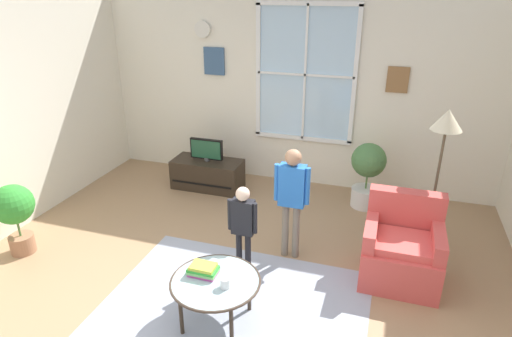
{
  "coord_description": "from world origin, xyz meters",
  "views": [
    {
      "loc": [
        1.36,
        -2.94,
        2.82
      ],
      "look_at": [
        0.1,
        0.99,
        1.05
      ],
      "focal_mm": 30.33,
      "sensor_mm": 36.0,
      "label": 1
    }
  ],
  "objects_px": {
    "person_blue_shirt": "(292,192)",
    "armchair": "(401,250)",
    "television": "(206,149)",
    "coffee_table": "(215,283)",
    "potted_plant_by_window": "(368,171)",
    "book_stack": "(203,270)",
    "potted_plant_corner": "(14,210)",
    "tv_stand": "(208,174)",
    "cup": "(225,283)",
    "remote_near_books": "(212,267)",
    "floor_lamp": "(445,135)",
    "person_black_shirt": "(243,222)"
  },
  "relations": [
    {
      "from": "armchair",
      "to": "potted_plant_by_window",
      "type": "xyz_separation_m",
      "value": [
        -0.47,
        1.49,
        0.2
      ]
    },
    {
      "from": "coffee_table",
      "to": "person_black_shirt",
      "type": "bearing_deg",
      "value": 89.32
    },
    {
      "from": "person_black_shirt",
      "to": "potted_plant_corner",
      "type": "bearing_deg",
      "value": -172.07
    },
    {
      "from": "person_black_shirt",
      "to": "potted_plant_by_window",
      "type": "height_order",
      "value": "person_black_shirt"
    },
    {
      "from": "cup",
      "to": "potted_plant_corner",
      "type": "distance_m",
      "value": 2.68
    },
    {
      "from": "potted_plant_corner",
      "to": "potted_plant_by_window",
      "type": "bearing_deg",
      "value": 32.85
    },
    {
      "from": "cup",
      "to": "person_black_shirt",
      "type": "distance_m",
      "value": 0.79
    },
    {
      "from": "person_blue_shirt",
      "to": "potted_plant_corner",
      "type": "xyz_separation_m",
      "value": [
        -2.91,
        -0.86,
        -0.27
      ]
    },
    {
      "from": "person_blue_shirt",
      "to": "remote_near_books",
      "type": "bearing_deg",
      "value": -114.35
    },
    {
      "from": "armchair",
      "to": "potted_plant_corner",
      "type": "height_order",
      "value": "armchair"
    },
    {
      "from": "potted_plant_by_window",
      "to": "remote_near_books",
      "type": "bearing_deg",
      "value": -114.87
    },
    {
      "from": "tv_stand",
      "to": "remote_near_books",
      "type": "height_order",
      "value": "remote_near_books"
    },
    {
      "from": "armchair",
      "to": "coffee_table",
      "type": "relative_size",
      "value": 1.09
    },
    {
      "from": "coffee_table",
      "to": "potted_plant_by_window",
      "type": "bearing_deg",
      "value": 68.13
    },
    {
      "from": "book_stack",
      "to": "floor_lamp",
      "type": "height_order",
      "value": "floor_lamp"
    },
    {
      "from": "coffee_table",
      "to": "remote_near_books",
      "type": "xyz_separation_m",
      "value": [
        -0.1,
        0.15,
        0.04
      ]
    },
    {
      "from": "tv_stand",
      "to": "person_blue_shirt",
      "type": "xyz_separation_m",
      "value": [
        1.59,
        -1.36,
        0.58
      ]
    },
    {
      "from": "potted_plant_by_window",
      "to": "potted_plant_corner",
      "type": "relative_size",
      "value": 1.09
    },
    {
      "from": "cup",
      "to": "potted_plant_by_window",
      "type": "height_order",
      "value": "potted_plant_by_window"
    },
    {
      "from": "person_black_shirt",
      "to": "armchair",
      "type": "bearing_deg",
      "value": 17.46
    },
    {
      "from": "armchair",
      "to": "coffee_table",
      "type": "height_order",
      "value": "armchair"
    },
    {
      "from": "coffee_table",
      "to": "potted_plant_by_window",
      "type": "distance_m",
      "value": 2.89
    },
    {
      "from": "tv_stand",
      "to": "coffee_table",
      "type": "relative_size",
      "value": 1.28
    },
    {
      "from": "potted_plant_corner",
      "to": "book_stack",
      "type": "bearing_deg",
      "value": -7.21
    },
    {
      "from": "person_blue_shirt",
      "to": "armchair",
      "type": "bearing_deg",
      "value": -0.91
    },
    {
      "from": "cup",
      "to": "potted_plant_by_window",
      "type": "bearing_deg",
      "value": 70.69
    },
    {
      "from": "armchair",
      "to": "potted_plant_corner",
      "type": "distance_m",
      "value": 4.17
    },
    {
      "from": "tv_stand",
      "to": "book_stack",
      "type": "distance_m",
      "value": 2.75
    },
    {
      "from": "tv_stand",
      "to": "coffee_table",
      "type": "height_order",
      "value": "coffee_table"
    },
    {
      "from": "potted_plant_by_window",
      "to": "television",
      "type": "bearing_deg",
      "value": -177.05
    },
    {
      "from": "television",
      "to": "armchair",
      "type": "distance_m",
      "value": 3.09
    },
    {
      "from": "cup",
      "to": "potted_plant_corner",
      "type": "xyz_separation_m",
      "value": [
        -2.65,
        0.41,
        0.04
      ]
    },
    {
      "from": "cup",
      "to": "remote_near_books",
      "type": "bearing_deg",
      "value": 135.39
    },
    {
      "from": "book_stack",
      "to": "potted_plant_by_window",
      "type": "bearing_deg",
      "value": 65.27
    },
    {
      "from": "floor_lamp",
      "to": "tv_stand",
      "type": "bearing_deg",
      "value": 167.31
    },
    {
      "from": "remote_near_books",
      "to": "person_blue_shirt",
      "type": "height_order",
      "value": "person_blue_shirt"
    },
    {
      "from": "potted_plant_by_window",
      "to": "cup",
      "type": "bearing_deg",
      "value": -109.31
    },
    {
      "from": "remote_near_books",
      "to": "floor_lamp",
      "type": "height_order",
      "value": "floor_lamp"
    },
    {
      "from": "armchair",
      "to": "book_stack",
      "type": "bearing_deg",
      "value": -145.87
    },
    {
      "from": "armchair",
      "to": "remote_near_books",
      "type": "bearing_deg",
      "value": -147.7
    },
    {
      "from": "book_stack",
      "to": "potted_plant_by_window",
      "type": "xyz_separation_m",
      "value": [
        1.21,
        2.63,
        0.03
      ]
    },
    {
      "from": "tv_stand",
      "to": "television",
      "type": "distance_m",
      "value": 0.39
    },
    {
      "from": "tv_stand",
      "to": "floor_lamp",
      "type": "bearing_deg",
      "value": -12.69
    },
    {
      "from": "person_blue_shirt",
      "to": "potted_plant_by_window",
      "type": "bearing_deg",
      "value": 64.76
    },
    {
      "from": "armchair",
      "to": "potted_plant_by_window",
      "type": "distance_m",
      "value": 1.58
    },
    {
      "from": "cup",
      "to": "remote_near_books",
      "type": "height_order",
      "value": "cup"
    },
    {
      "from": "armchair",
      "to": "potted_plant_corner",
      "type": "bearing_deg",
      "value": -168.39
    },
    {
      "from": "tv_stand",
      "to": "potted_plant_by_window",
      "type": "bearing_deg",
      "value": 2.89
    },
    {
      "from": "coffee_table",
      "to": "cup",
      "type": "distance_m",
      "value": 0.15
    },
    {
      "from": "tv_stand",
      "to": "potted_plant_by_window",
      "type": "relative_size",
      "value": 1.13
    }
  ]
}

